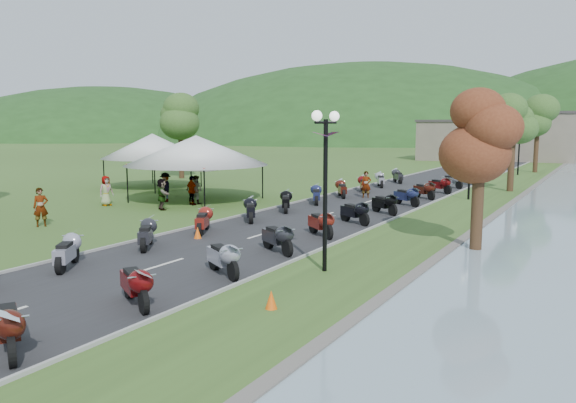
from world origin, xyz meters
The scene contains 11 objects.
road centered at (0.00, 40.00, 0.01)m, with size 7.00×120.00×0.02m, color #2B2B2D.
hills_backdrop centered at (0.00, 200.00, 0.00)m, with size 360.00×120.00×76.00m, color #285621, non-canonical shape.
far_building centered at (-2.00, 85.00, 2.50)m, with size 18.00×16.00×5.00m, color slate.
moto_row_left centered at (-2.27, 21.09, 0.55)m, with size 2.60×51.08×1.10m, color #331411, non-canonical shape.
moto_row_right centered at (2.40, 21.25, 0.55)m, with size 2.60×47.94×1.10m, color #331411, non-canonical shape.
vendor_tent_main centered at (-9.37, 29.19, 2.00)m, with size 5.82×5.82×4.00m, color white, non-canonical shape.
vendor_tent_side centered at (-16.61, 33.00, 2.00)m, with size 4.93×4.93×4.00m, color white, non-canonical shape.
tree_lakeside centered at (8.44, 23.77, 3.41)m, with size 2.45×2.45×6.81m, color #446F2B, non-canonical shape.
pedestrian_a centered at (-9.81, 18.60, 0.00)m, with size 0.65×0.48×1.79m, color slate.
pedestrian_b centered at (-8.47, 28.00, 0.00)m, with size 0.82×0.45×1.69m, color slate.
pedestrian_c centered at (-10.66, 27.79, 0.00)m, with size 1.15×0.47×1.78m, color slate.
Camera 1 is at (12.76, 2.41, 4.63)m, focal length 35.00 mm.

